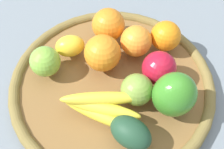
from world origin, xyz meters
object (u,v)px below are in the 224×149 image
object	(u,v)px
bell_pepper	(174,95)
orange_0	(108,25)
banana_bunch	(100,107)
orange_2	(103,53)
apple_2	(159,68)
orange_3	(166,36)
apple_0	(45,61)
apple_1	(137,90)
avocado	(131,133)
lemon_0	(70,46)
orange_1	(136,41)

from	to	relation	value
bell_pepper	orange_0	world-z (taller)	bell_pepper
banana_bunch	orange_0	xyz separation A→B (m)	(-0.01, 0.21, 0.01)
orange_2	apple_2	bearing A→B (deg)	-10.89
apple_2	orange_3	bearing A→B (deg)	82.36
apple_2	apple_0	bearing A→B (deg)	-178.03
apple_1	orange_2	size ratio (longest dim) A/B	0.82
orange_0	orange_3	bearing A→B (deg)	-6.99
apple_1	avocado	size ratio (longest dim) A/B	0.80
apple_0	lemon_0	bearing A→B (deg)	53.97
banana_bunch	orange_0	bearing A→B (deg)	92.87
bell_pepper	orange_0	bearing A→B (deg)	-67.35
orange_2	apple_0	bearing A→B (deg)	-165.08
bell_pepper	apple_0	bearing A→B (deg)	-29.68
apple_2	bell_pepper	size ratio (longest dim) A/B	0.73
bell_pepper	orange_3	world-z (taller)	bell_pepper
lemon_0	apple_0	xyz separation A→B (m)	(-0.04, -0.06, 0.01)
lemon_0	orange_0	bearing A→B (deg)	38.34
banana_bunch	avocado	size ratio (longest dim) A/B	1.98
orange_3	orange_2	bearing A→B (deg)	-152.04
apple_2	orange_0	size ratio (longest dim) A/B	0.94
apple_1	lemon_0	world-z (taller)	apple_1
apple_0	orange_2	bearing A→B (deg)	14.92
avocado	orange_3	distance (m)	0.25
banana_bunch	bell_pepper	bearing A→B (deg)	12.05
apple_2	avocado	bearing A→B (deg)	-107.54
banana_bunch	apple_0	distance (m)	0.16
orange_3	apple_2	bearing A→B (deg)	-97.64
orange_1	orange_0	distance (m)	0.08
orange_0	bell_pepper	bearing A→B (deg)	-50.54
apple_2	orange_0	bearing A→B (deg)	137.26
lemon_0	orange_3	xyz separation A→B (m)	(0.21, 0.05, 0.01)
avocado	orange_0	world-z (taller)	orange_0
bell_pepper	apple_0	size ratio (longest dim) A/B	1.50
orange_1	lemon_0	size ratio (longest dim) A/B	1.07
lemon_0	apple_0	world-z (taller)	apple_0
bell_pepper	apple_0	distance (m)	0.28
lemon_0	apple_0	bearing A→B (deg)	-126.03
orange_1	orange_2	xyz separation A→B (m)	(-0.07, -0.05, 0.00)
banana_bunch	lemon_0	distance (m)	0.17
bell_pepper	orange_0	size ratio (longest dim) A/B	1.28
avocado	apple_0	world-z (taller)	apple_0
apple_2	bell_pepper	xyz separation A→B (m)	(0.03, -0.07, 0.01)
orange_3	orange_1	bearing A→B (deg)	-159.78
orange_1	bell_pepper	bearing A→B (deg)	-59.87
orange_3	banana_bunch	bearing A→B (deg)	-122.21
lemon_0	avocado	size ratio (longest dim) A/B	0.80
orange_0	apple_0	distance (m)	0.17
avocado	orange_3	size ratio (longest dim) A/B	1.19
orange_1	apple_2	size ratio (longest dim) A/B	0.98
apple_1	avocado	world-z (taller)	apple_1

